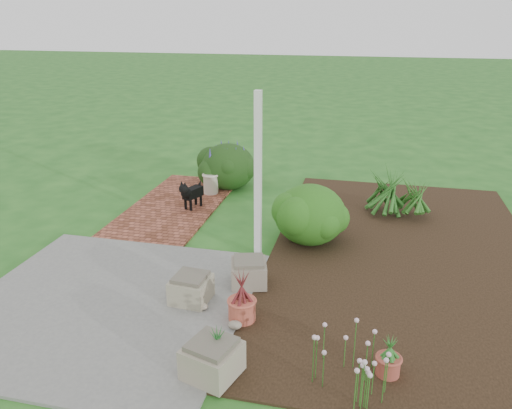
% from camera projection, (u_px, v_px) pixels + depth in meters
% --- Properties ---
extents(ground, '(80.00, 80.00, 0.00)m').
position_uv_depth(ground, '(238.00, 255.00, 7.69)').
color(ground, '#20591C').
rests_on(ground, ground).
extents(concrete_patio, '(3.50, 3.50, 0.04)m').
position_uv_depth(concrete_patio, '(107.00, 304.00, 6.36)').
color(concrete_patio, slate).
rests_on(concrete_patio, ground).
extents(brick_path, '(1.60, 3.50, 0.04)m').
position_uv_depth(brick_path, '(176.00, 205.00, 9.64)').
color(brick_path, brown).
rests_on(brick_path, ground).
extents(garden_bed, '(4.00, 7.00, 0.03)m').
position_uv_depth(garden_bed, '(404.00, 256.00, 7.61)').
color(garden_bed, black).
rests_on(garden_bed, ground).
extents(veranda_post, '(0.10, 0.10, 2.50)m').
position_uv_depth(veranda_post, '(258.00, 177.00, 7.27)').
color(veranda_post, white).
rests_on(veranda_post, ground).
extents(stone_trough_near, '(0.62, 0.62, 0.33)m').
position_uv_depth(stone_trough_near, '(212.00, 360.00, 5.03)').
color(stone_trough_near, gray).
rests_on(stone_trough_near, concrete_patio).
extents(stone_trough_mid, '(0.50, 0.50, 0.31)m').
position_uv_depth(stone_trough_mid, '(191.00, 289.00, 6.35)').
color(stone_trough_mid, gray).
rests_on(stone_trough_mid, concrete_patio).
extents(stone_trough_far, '(0.58, 0.58, 0.31)m').
position_uv_depth(stone_trough_far, '(249.00, 273.00, 6.74)').
color(stone_trough_far, '#716A58').
rests_on(stone_trough_far, concrete_patio).
extents(black_dog, '(0.33, 0.60, 0.53)m').
position_uv_depth(black_dog, '(191.00, 192.00, 9.31)').
color(black_dog, black).
rests_on(black_dog, brick_path).
extents(cream_ceramic_urn, '(0.38, 0.38, 0.40)m').
position_uv_depth(cream_ceramic_urn, '(211.00, 184.00, 10.16)').
color(cream_ceramic_urn, beige).
rests_on(cream_ceramic_urn, brick_path).
extents(evergreen_shrub, '(1.23, 1.23, 0.97)m').
position_uv_depth(evergreen_shrub, '(310.00, 213.00, 7.93)').
color(evergreen_shrub, '#0D430E').
rests_on(evergreen_shrub, garden_bed).
extents(agapanthus_clump_back, '(1.15, 1.15, 1.01)m').
position_uv_depth(agapanthus_clump_back, '(387.00, 187.00, 9.04)').
color(agapanthus_clump_back, '#0D3E0F').
rests_on(agapanthus_clump_back, garden_bed).
extents(agapanthus_clump_front, '(1.25, 1.25, 0.86)m').
position_uv_depth(agapanthus_clump_front, '(414.00, 194.00, 8.94)').
color(agapanthus_clump_front, '#17380D').
rests_on(agapanthus_clump_front, garden_bed).
extents(pink_flower_patch, '(1.00, 1.00, 0.58)m').
position_uv_depth(pink_flower_patch, '(350.00, 363.00, 4.82)').
color(pink_flower_patch, '#113D0F').
rests_on(pink_flower_patch, garden_bed).
extents(terracotta_pot_bronze, '(0.35, 0.35, 0.27)m').
position_uv_depth(terracotta_pot_bronze, '(242.00, 310.00, 5.97)').
color(terracotta_pot_bronze, '#B7513E').
rests_on(terracotta_pot_bronze, garden_bed).
extents(terracotta_pot_small_left, '(0.27, 0.27, 0.20)m').
position_uv_depth(terracotta_pot_small_left, '(388.00, 366.00, 5.07)').
color(terracotta_pot_small_left, '#9D4335').
rests_on(terracotta_pot_small_left, garden_bed).
extents(terracotta_pot_small_right, '(0.29, 0.29, 0.24)m').
position_uv_depth(terracotta_pot_small_right, '(218.00, 361.00, 5.10)').
color(terracotta_pot_small_right, '#AA5F39').
rests_on(terracotta_pot_small_right, garden_bed).
extents(purple_flowering_bush, '(1.19, 1.19, 0.98)m').
position_uv_depth(purple_flowering_bush, '(228.00, 165.00, 10.51)').
color(purple_flowering_bush, black).
rests_on(purple_flowering_bush, ground).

